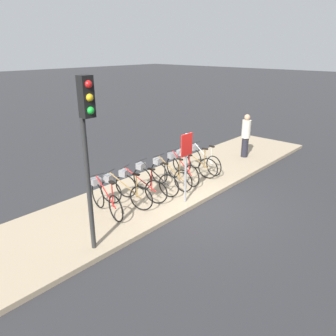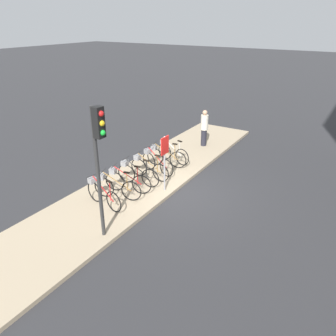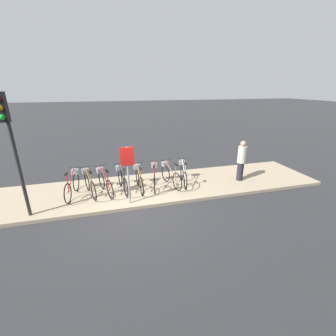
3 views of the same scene
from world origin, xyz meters
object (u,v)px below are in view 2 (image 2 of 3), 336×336
parked_bicycle_0 (102,193)px  parked_bicycle_1 (115,186)px  parked_bicycle_7 (171,151)px  parked_bicycle_3 (136,173)px  pedestrian (204,127)px  sign_post (165,155)px  parked_bicycle_5 (156,161)px  traffic_light (99,148)px  parked_bicycle_4 (147,167)px  parked_bicycle_6 (164,156)px  parked_bicycle_2 (125,180)px

parked_bicycle_0 → parked_bicycle_1: size_ratio=1.02×
parked_bicycle_0 → parked_bicycle_7: bearing=-0.4°
parked_bicycle_3 → pedestrian: size_ratio=0.98×
parked_bicycle_7 → sign_post: size_ratio=0.84×
parked_bicycle_5 → sign_post: bearing=-134.5°
parked_bicycle_1 → traffic_light: traffic_light is taller
parked_bicycle_5 → parked_bicycle_4: bearing=-176.5°
pedestrian → traffic_light: size_ratio=0.47×
sign_post → parked_bicycle_1: bearing=140.7°
pedestrian → traffic_light: 7.97m
parked_bicycle_6 → traffic_light: bearing=-166.3°
parked_bicycle_6 → parked_bicycle_7: 0.56m
parked_bicycle_0 → parked_bicycle_1: bearing=-5.1°
parked_bicycle_1 → parked_bicycle_3: same height
parked_bicycle_6 → sign_post: sign_post is taller
parked_bicycle_4 → parked_bicycle_6: 1.25m
parked_bicycle_2 → pedestrian: (5.48, -0.26, 0.44)m
parked_bicycle_0 → parked_bicycle_6: bearing=-0.4°
parked_bicycle_5 → parked_bicycle_6: bearing=1.6°
parked_bicycle_5 → parked_bicycle_6: size_ratio=1.00×
parked_bicycle_7 → parked_bicycle_1: bearing=-179.6°
parked_bicycle_4 → traffic_light: traffic_light is taller
parked_bicycle_6 → pedestrian: 3.01m
parked_bicycle_0 → parked_bicycle_1: 0.57m
parked_bicycle_6 → parked_bicycle_7: same height
parked_bicycle_5 → traffic_light: (-4.13, -1.15, 2.15)m
parked_bicycle_5 → parked_bicycle_7: 1.20m
parked_bicycle_7 → sign_post: 2.69m
parked_bicycle_2 → parked_bicycle_4: same height
parked_bicycle_2 → traffic_light: (-2.26, -1.13, 2.15)m
parked_bicycle_0 → parked_bicycle_2: bearing=-3.4°
parked_bicycle_7 → pedestrian: (2.41, -0.30, 0.44)m
parked_bicycle_5 → parked_bicycle_7: same height
parked_bicycle_0 → traffic_light: traffic_light is taller
parked_bicycle_6 → pedestrian: (2.96, -0.29, 0.44)m
parked_bicycle_4 → parked_bicycle_1: bearing=179.0°
parked_bicycle_1 → pedestrian: pedestrian is taller
pedestrian → parked_bicycle_0: bearing=177.2°
sign_post → parked_bicycle_3: bearing=97.8°
parked_bicycle_5 → sign_post: (-1.08, -1.10, 0.89)m
traffic_light → parked_bicycle_3: bearing=22.0°
traffic_light → parked_bicycle_4: bearing=17.5°
parked_bicycle_2 → parked_bicycle_4: (1.27, -0.02, 0.00)m
parked_bicycle_1 → traffic_light: size_ratio=0.44×
parked_bicycle_7 → traffic_light: traffic_light is taller
parked_bicycle_2 → parked_bicycle_4: bearing=-0.8°
parked_bicycle_6 → parked_bicycle_2: bearing=-179.1°
parked_bicycle_0 → pedestrian: size_ratio=0.97×
parked_bicycle_6 → sign_post: (-1.72, -1.12, 0.89)m
parked_bicycle_0 → parked_bicycle_4: 2.37m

